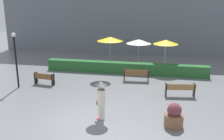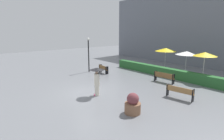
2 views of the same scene
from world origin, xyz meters
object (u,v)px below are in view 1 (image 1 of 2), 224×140
Objects in this scene: bench_far_left at (44,78)px; pedestrian_with_umbrella at (101,94)px; bench_back_row at (136,74)px; bench_far_right at (180,89)px; lamp_post at (15,54)px; patio_umbrella_white at (139,41)px; patio_umbrella_yellow at (110,39)px; patio_umbrella_yellow_far at (166,42)px; planter_pot at (174,116)px.

bench_far_left is 6.83m from pedestrian_with_umbrella.
bench_back_row is 0.94× the size of pedestrian_with_umbrella.
lamp_post is (-10.71, -0.33, 1.79)m from bench_far_right.
lamp_post is (-1.48, -0.87, 1.82)m from bench_far_left.
patio_umbrella_yellow is at bearing 178.05° from patio_umbrella_white.
patio_umbrella_yellow is at bearing 60.47° from bench_far_left.
lamp_post is at bearing -149.12° from patio_umbrella_yellow_far.
pedestrian_with_umbrella is at bearing -99.91° from bench_back_row.
patio_umbrella_white is at bearing -1.95° from patio_umbrella_yellow.
bench_back_row is 4.10m from patio_umbrella_yellow_far.
lamp_post is (-10.20, 3.66, 1.79)m from planter_pot.
patio_umbrella_yellow_far is at bearing -26.12° from patio_umbrella_white.
bench_back_row is 6.95m from planter_pot.
bench_back_row is at bearing -123.96° from patio_umbrella_yellow_far.
pedestrian_with_umbrella reaches higher than bench_far_left.
bench_back_row reaches higher than bench_far_left.
lamp_post reaches higher than patio_umbrella_yellow_far.
lamp_post is at bearing -159.85° from bench_back_row.
lamp_post is at bearing -178.26° from bench_far_right.
bench_back_row is 4.46m from patio_umbrella_white.
planter_pot is (3.57, -0.12, -0.81)m from pedestrian_with_umbrella.
patio_umbrella_yellow_far is at bearing 56.04° from bench_back_row.
patio_umbrella_yellow reaches higher than planter_pot.
lamp_post is at bearing 160.24° from planter_pot.
pedestrian_with_umbrella is at bearing 178.11° from planter_pot.
patio_umbrella_yellow_far is (3.13, 9.38, 1.13)m from pedestrian_with_umbrella.
bench_far_right is at bearing -64.11° from patio_umbrella_white.
pedestrian_with_umbrella is 10.76m from patio_umbrella_yellow.
bench_far_left is 0.41× the size of lamp_post.
bench_back_row is 0.50× the size of lamp_post.
patio_umbrella_yellow is 2.53m from patio_umbrella_white.
patio_umbrella_white is at bearing 45.29° from bench_far_left.
lamp_post is 1.53× the size of patio_umbrella_white.
pedestrian_with_umbrella is at bearing -136.52° from bench_far_right.
patio_umbrella_white is 0.92× the size of patio_umbrella_yellow_far.
planter_pot is 9.71m from patio_umbrella_yellow_far.
bench_far_left is at bearing -149.04° from patio_umbrella_yellow_far.
planter_pot is at bearing -27.46° from bench_far_left.
bench_back_row is 1.58× the size of planter_pot.
patio_umbrella_yellow is at bearing 165.98° from patio_umbrella_yellow_far.
patio_umbrella_yellow is (3.49, 6.17, 1.89)m from bench_far_left.
patio_umbrella_white is 2.53m from patio_umbrella_yellow_far.
patio_umbrella_yellow reaches higher than bench_far_right.
patio_umbrella_yellow_far is (2.02, 3.00, 1.94)m from bench_back_row.
bench_back_row is 0.73× the size of patio_umbrella_yellow.
bench_far_left is at bearing 139.40° from pedestrian_with_umbrella.
pedestrian_with_umbrella is 3.67m from planter_pot.
bench_back_row is at bearing 80.09° from pedestrian_with_umbrella.
bench_far_right is at bearing -40.28° from bench_back_row.
lamp_post is 11.37m from patio_umbrella_yellow_far.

